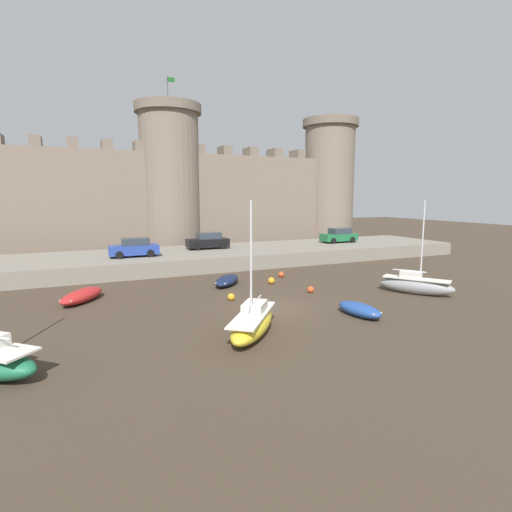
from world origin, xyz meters
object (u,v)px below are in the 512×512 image
rowboat_near_channel_right (227,280)px  mooring_buoy_mid_mud (311,290)px  mooring_buoy_near_shore (271,281)px  car_quay_east (339,236)px  mooring_buoy_near_channel (281,274)px  rowboat_midflat_right (82,295)px  car_quay_centre_west (208,241)px  sailboat_foreground_centre (416,285)px  sailboat_foreground_left (253,322)px  car_quay_centre_east (134,248)px  mooring_buoy_off_centre (231,297)px  rowboat_midflat_centre (359,309)px

rowboat_near_channel_right → mooring_buoy_mid_mud: 6.30m
mooring_buoy_near_shore → car_quay_east: car_quay_east is taller
rowboat_near_channel_right → mooring_buoy_near_channel: (5.00, 0.94, -0.14)m
car_quay_east → mooring_buoy_mid_mud: bearing=-131.2°
rowboat_midflat_right → car_quay_centre_west: size_ratio=0.96×
rowboat_near_channel_right → mooring_buoy_near_shore: size_ratio=7.21×
mooring_buoy_near_channel → rowboat_near_channel_right: bearing=-169.4°
sailboat_foreground_centre → car_quay_east: size_ratio=1.52×
sailboat_foreground_centre → mooring_buoy_near_channel: (-5.56, 8.63, -0.41)m
rowboat_midflat_right → sailboat_foreground_left: bearing=-53.5°
sailboat_foreground_centre → mooring_buoy_near_shore: 10.00m
rowboat_near_channel_right → mooring_buoy_mid_mud: (4.35, -4.56, -0.14)m
sailboat_foreground_left → mooring_buoy_near_shore: (5.73, 9.56, -0.36)m
sailboat_foreground_left → car_quay_centre_east: sailboat_foreground_left is taller
rowboat_midflat_right → car_quay_centre_east: size_ratio=0.96×
mooring_buoy_off_centre → sailboat_foreground_left: bearing=-101.6°
sailboat_foreground_centre → rowboat_midflat_centre: bearing=-159.2°
rowboat_midflat_right → mooring_buoy_near_shore: rowboat_midflat_right is taller
sailboat_foreground_centre → car_quay_centre_east: sailboat_foreground_centre is taller
mooring_buoy_near_shore → mooring_buoy_off_centre: 5.52m
mooring_buoy_near_channel → car_quay_centre_west: (-3.00, 9.91, 1.85)m
rowboat_midflat_centre → car_quay_east: bearing=56.8°
rowboat_midflat_centre → car_quay_centre_east: car_quay_centre_east is taller
rowboat_midflat_centre → car_quay_centre_west: size_ratio=0.74×
sailboat_foreground_centre → rowboat_near_channel_right: bearing=143.9°
mooring_buoy_off_centre → car_quay_centre_east: bearing=108.1°
rowboat_midflat_right → rowboat_near_channel_right: rowboat_midflat_right is taller
car_quay_centre_east → car_quay_centre_west: size_ratio=1.00×
rowboat_near_channel_right → car_quay_centre_west: size_ratio=0.87×
sailboat_foreground_left → mooring_buoy_near_channel: bearing=56.6°
rowboat_midflat_right → car_quay_centre_east: car_quay_centre_east is taller
mooring_buoy_near_channel → mooring_buoy_off_centre: 8.14m
rowboat_near_channel_right → car_quay_centre_west: (2.00, 10.85, 1.71)m
rowboat_midflat_centre → mooring_buoy_mid_mud: size_ratio=6.83×
rowboat_near_channel_right → mooring_buoy_near_channel: bearing=10.6°
rowboat_near_channel_right → mooring_buoy_off_centre: rowboat_near_channel_right is taller
sailboat_foreground_centre → rowboat_midflat_centre: (-6.64, -2.52, -0.25)m
mooring_buoy_near_shore → car_quay_centre_west: 12.02m
mooring_buoy_near_shore → rowboat_midflat_centre: bearing=-85.4°
rowboat_near_channel_right → sailboat_foreground_centre: bearing=-36.1°
sailboat_foreground_centre → mooring_buoy_mid_mud: (-6.21, 3.14, -0.41)m
sailboat_foreground_centre → car_quay_centre_east: (-15.95, 16.10, 1.44)m
sailboat_foreground_left → mooring_buoy_off_centre: size_ratio=13.75×
sailboat_foreground_left → sailboat_foreground_centre: sailboat_foreground_left is taller
sailboat_foreground_left → rowboat_near_channel_right: bearing=76.4°
sailboat_foreground_centre → mooring_buoy_mid_mud: bearing=153.2°
rowboat_near_channel_right → car_quay_centre_east: bearing=122.7°
rowboat_midflat_right → sailboat_foreground_centre: 21.49m
rowboat_midflat_centre → rowboat_midflat_right: bearing=145.4°
sailboat_foreground_left → mooring_buoy_near_channel: (7.56, 11.46, -0.39)m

